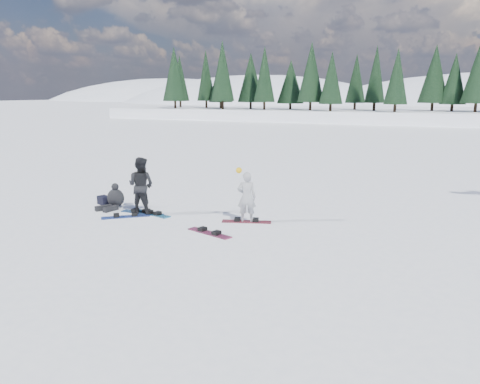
% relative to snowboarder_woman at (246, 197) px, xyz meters
% --- Properties ---
extents(ground, '(420.00, 420.00, 0.00)m').
position_rel_snowboarder_woman_xyz_m(ground, '(0.24, -0.81, -0.79)').
color(ground, white).
rests_on(ground, ground).
extents(alpine_backdrop, '(412.50, 227.00, 53.20)m').
position_rel_snowboarder_woman_xyz_m(alpine_backdrop, '(-11.48, 188.35, -14.77)').
color(alpine_backdrop, white).
rests_on(alpine_backdrop, ground).
extents(snowboarder_woman, '(0.66, 0.54, 1.70)m').
position_rel_snowboarder_woman_xyz_m(snowboarder_woman, '(0.00, 0.00, 0.00)').
color(snowboarder_woman, '#A1A1A6').
rests_on(snowboarder_woman, ground).
extents(snowboarder_man, '(0.95, 0.76, 1.86)m').
position_rel_snowboarder_woman_xyz_m(snowboarder_man, '(-3.55, -0.45, 0.14)').
color(snowboarder_man, black).
rests_on(snowboarder_man, ground).
extents(seated_rider, '(0.73, 1.08, 0.86)m').
position_rel_snowboarder_woman_xyz_m(seated_rider, '(-4.84, -0.23, -0.46)').
color(seated_rider, black).
rests_on(seated_rider, ground).
extents(gear_bag, '(0.53, 0.44, 0.30)m').
position_rel_snowboarder_woman_xyz_m(gear_bag, '(-5.54, 0.02, -0.64)').
color(gear_bag, black).
rests_on(gear_bag, ground).
extents(snowboard_woman, '(1.51, 0.75, 0.03)m').
position_rel_snowboarder_woman_xyz_m(snowboard_woman, '(0.00, 0.00, -0.78)').
color(snowboard_woman, maroon).
rests_on(snowboard_woman, ground).
extents(snowboard_man, '(1.50, 0.30, 0.03)m').
position_rel_snowboarder_woman_xyz_m(snowboard_man, '(-3.55, -0.45, -0.78)').
color(snowboard_man, navy).
rests_on(snowboard_man, ground).
extents(snowboard_loose_c, '(1.52, 0.64, 0.03)m').
position_rel_snowboarder_woman_xyz_m(snowboard_loose_c, '(-3.19, -0.41, -0.78)').
color(snowboard_loose_c, '#1B6B96').
rests_on(snowboard_loose_c, ground).
extents(snowboard_loose_a, '(1.32, 1.19, 0.03)m').
position_rel_snowboarder_woman_xyz_m(snowboard_loose_a, '(-3.74, -1.06, -0.78)').
color(snowboard_loose_a, '#1C3A9B').
rests_on(snowboard_loose_a, ground).
extents(snowboard_loose_b, '(1.52, 0.70, 0.03)m').
position_rel_snowboarder_woman_xyz_m(snowboard_loose_b, '(-0.47, -1.52, -0.78)').
color(snowboard_loose_b, maroon).
rests_on(snowboard_loose_b, ground).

